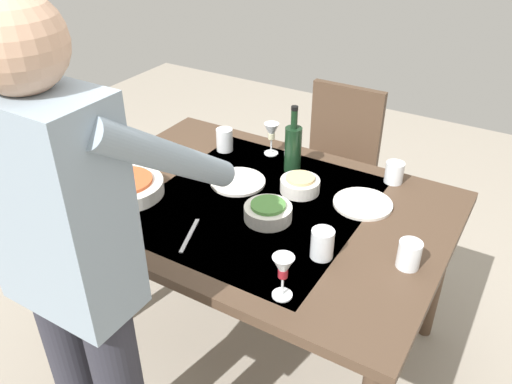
{
  "coord_description": "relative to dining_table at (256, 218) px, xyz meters",
  "views": [
    {
      "loc": [
        -0.88,
        1.46,
        1.88
      ],
      "look_at": [
        0.0,
        0.0,
        0.82
      ],
      "focal_mm": 36.39,
      "sensor_mm": 36.0,
      "label": 1
    }
  ],
  "objects": [
    {
      "name": "dinner_plate_near",
      "position": [
        0.14,
        -0.09,
        0.08
      ],
      "size": [
        0.23,
        0.23,
        0.01
      ],
      "primitive_type": "cylinder",
      "color": "silver",
      "rests_on": "dining_table"
    },
    {
      "name": "water_cup_far_left",
      "position": [
        -0.41,
        -0.43,
        0.12
      ],
      "size": [
        0.08,
        0.08,
        0.09
      ],
      "primitive_type": "cylinder",
      "color": "silver",
      "rests_on": "dining_table"
    },
    {
      "name": "side_bowl_salad",
      "position": [
        -0.09,
        0.07,
        0.11
      ],
      "size": [
        0.18,
        0.18,
        0.07
      ],
      "color": "silver",
      "rests_on": "dining_table"
    },
    {
      "name": "water_cup_far_right",
      "position": [
        0.36,
        -0.31,
        0.13
      ],
      "size": [
        0.08,
        0.08,
        0.11
      ],
      "primitive_type": "cylinder",
      "color": "silver",
      "rests_on": "dining_table"
    },
    {
      "name": "person_server",
      "position": [
        0.09,
        0.79,
        0.27
      ],
      "size": [
        0.42,
        0.61,
        1.69
      ],
      "color": "#2D2D38",
      "rests_on": "ground_plane"
    },
    {
      "name": "water_cup_near_right",
      "position": [
        -0.36,
        0.17,
        0.13
      ],
      "size": [
        0.08,
        0.08,
        0.11
      ],
      "primitive_type": "cylinder",
      "color": "silver",
      "rests_on": "dining_table"
    },
    {
      "name": "water_cup_near_left",
      "position": [
        -0.62,
        0.07,
        0.12
      ],
      "size": [
        0.08,
        0.08,
        0.1
      ],
      "primitive_type": "cylinder",
      "color": "silver",
      "rests_on": "dining_table"
    },
    {
      "name": "wine_glass_right",
      "position": [
        0.15,
        -0.39,
        0.18
      ],
      "size": [
        0.07,
        0.07,
        0.15
      ],
      "color": "white",
      "rests_on": "dining_table"
    },
    {
      "name": "wine_glass_left",
      "position": [
        -0.34,
        0.41,
        0.18
      ],
      "size": [
        0.07,
        0.07,
        0.15
      ],
      "color": "white",
      "rests_on": "dining_table"
    },
    {
      "name": "wine_bottle",
      "position": [
        0.0,
        -0.31,
        0.18
      ],
      "size": [
        0.07,
        0.07,
        0.3
      ],
      "color": "black",
      "rests_on": "dining_table"
    },
    {
      "name": "dinner_plate_far",
      "position": [
        -0.36,
        -0.2,
        0.08
      ],
      "size": [
        0.23,
        0.23,
        0.01
      ],
      "primitive_type": "cylinder",
      "color": "silver",
      "rests_on": "dining_table"
    },
    {
      "name": "chair_near",
      "position": [
        0.03,
        -0.91,
        -0.17
      ],
      "size": [
        0.4,
        0.4,
        0.91
      ],
      "color": "#352114",
      "rests_on": "ground_plane"
    },
    {
      "name": "serving_bowl_pasta",
      "position": [
        0.48,
        0.21,
        0.11
      ],
      "size": [
        0.3,
        0.3,
        0.07
      ],
      "color": "silver",
      "rests_on": "dining_table"
    },
    {
      "name": "ground_plane",
      "position": [
        0.0,
        0.0,
        -0.7
      ],
      "size": [
        6.0,
        6.0,
        0.0
      ],
      "primitive_type": "plane",
      "color": "#9E9384"
    },
    {
      "name": "dining_table",
      "position": [
        0.0,
        0.0,
        0.0
      ],
      "size": [
        1.47,
        1.05,
        0.77
      ],
      "color": "#4C3828",
      "rests_on": "ground_plane"
    },
    {
      "name": "side_bowl_bread",
      "position": [
        -0.11,
        -0.16,
        0.11
      ],
      "size": [
        0.16,
        0.16,
        0.07
      ],
      "color": "silver",
      "rests_on": "dining_table"
    },
    {
      "name": "table_knife",
      "position": [
        0.09,
        0.31,
        0.08
      ],
      "size": [
        0.08,
        0.19,
        0.0
      ],
      "primitive_type": "cube",
      "rotation": [
        0.0,
        0.0,
        0.35
      ],
      "color": "silver",
      "rests_on": "dining_table"
    }
  ]
}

